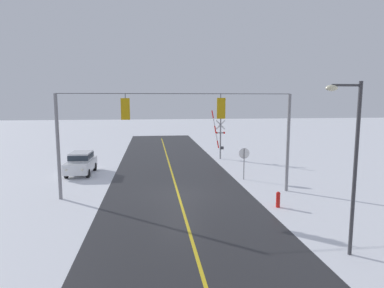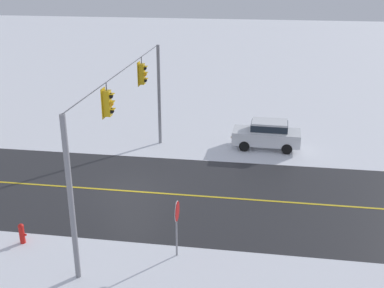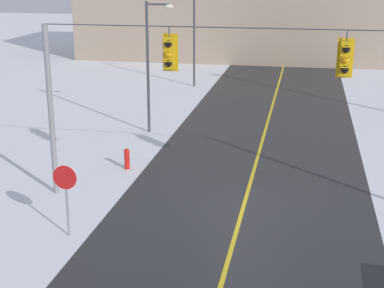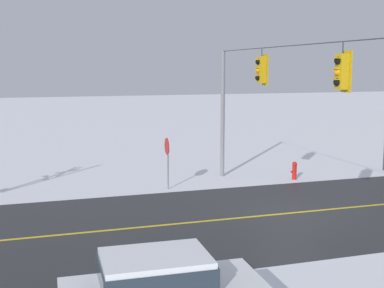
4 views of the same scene
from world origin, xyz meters
TOP-DOWN VIEW (x-y plane):
  - ground_plane at (0.00, 0.00)m, footprint 160.00×160.00m
  - road_asphalt at (0.00, 6.00)m, footprint 9.00×80.00m
  - lane_centre_line at (0.00, 6.00)m, footprint 0.14×72.00m
  - signal_span at (0.09, -0.01)m, footprint 14.20×0.47m
  - stop_sign at (-5.13, -3.33)m, footprint 0.80×0.09m
  - parked_car_white at (7.14, -6.71)m, footprint 1.92×4.25m
  - fire_hydrant at (-5.21, 3.08)m, footprint 0.24×0.31m

SIDE VIEW (x-z plane):
  - ground_plane at x=0.00m, z-range 0.00..0.00m
  - road_asphalt at x=0.00m, z-range 0.00..0.01m
  - lane_centre_line at x=0.00m, z-range 0.01..0.01m
  - fire_hydrant at x=-5.21m, z-range 0.03..0.91m
  - parked_car_white at x=7.14m, z-range 0.08..1.82m
  - stop_sign at x=-5.13m, z-range 0.54..2.89m
  - signal_span at x=0.09m, z-range 0.94..7.15m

